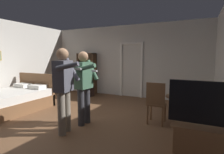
# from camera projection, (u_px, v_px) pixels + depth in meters

# --- Properties ---
(ground_plane) EXTENTS (7.22, 7.22, 0.00)m
(ground_plane) POSITION_uv_depth(u_px,v_px,m) (73.00, 122.00, 4.34)
(ground_plane) COLOR brown
(wall_back) EXTENTS (6.57, 0.12, 2.80)m
(wall_back) POSITION_uv_depth(u_px,v_px,m) (124.00, 61.00, 7.16)
(wall_back) COLOR beige
(wall_back) RESTS_ON ground_plane
(doorway_frame) EXTENTS (0.93, 0.08, 2.13)m
(doorway_frame) POSITION_uv_depth(u_px,v_px,m) (131.00, 66.00, 6.97)
(doorway_frame) COLOR white
(doorway_frame) RESTS_ON ground_plane
(bed) EXTENTS (1.54, 1.91, 1.02)m
(bed) POSITION_uv_depth(u_px,v_px,m) (14.00, 99.00, 5.32)
(bed) COLOR brown
(bed) RESTS_ON ground_plane
(bookshelf) EXTENTS (0.83, 0.32, 1.72)m
(bookshelf) POSITION_uv_depth(u_px,v_px,m) (87.00, 72.00, 7.73)
(bookshelf) COLOR #4C331E
(bookshelf) RESTS_ON ground_plane
(tv_flatscreen) EXTENTS (1.19, 0.40, 1.20)m
(tv_flatscreen) POSITION_uv_depth(u_px,v_px,m) (207.00, 133.00, 2.84)
(tv_flatscreen) COLOR brown
(tv_flatscreen) RESTS_ON ground_plane
(side_table) EXTENTS (0.61, 0.61, 0.70)m
(side_table) POSITION_uv_depth(u_px,v_px,m) (179.00, 106.00, 4.00)
(side_table) COLOR brown
(side_table) RESTS_ON ground_plane
(laptop) EXTENTS (0.38, 0.39, 0.16)m
(laptop) POSITION_uv_depth(u_px,v_px,m) (179.00, 94.00, 3.94)
(laptop) COLOR black
(laptop) RESTS_ON side_table
(bottle_on_table) EXTENTS (0.06, 0.06, 0.27)m
(bottle_on_table) POSITION_uv_depth(u_px,v_px,m) (187.00, 92.00, 3.83)
(bottle_on_table) COLOR #222E27
(bottle_on_table) RESTS_ON side_table
(wooden_chair) EXTENTS (0.42, 0.42, 0.99)m
(wooden_chair) POSITION_uv_depth(u_px,v_px,m) (156.00, 101.00, 4.13)
(wooden_chair) COLOR brown
(wooden_chair) RESTS_ON ground_plane
(person_blue_shirt) EXTENTS (0.71, 0.56, 1.74)m
(person_blue_shirt) POSITION_uv_depth(u_px,v_px,m) (64.00, 85.00, 3.60)
(person_blue_shirt) COLOR gray
(person_blue_shirt) RESTS_ON ground_plane
(person_striped_shirt) EXTENTS (0.67, 0.57, 1.69)m
(person_striped_shirt) POSITION_uv_depth(u_px,v_px,m) (84.00, 83.00, 4.08)
(person_striped_shirt) COLOR #333338
(person_striped_shirt) RESTS_ON ground_plane
(suitcase_dark) EXTENTS (0.65, 0.44, 0.41)m
(suitcase_dark) POSITION_uv_depth(u_px,v_px,m) (86.00, 91.00, 7.19)
(suitcase_dark) COLOR black
(suitcase_dark) RESTS_ON ground_plane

